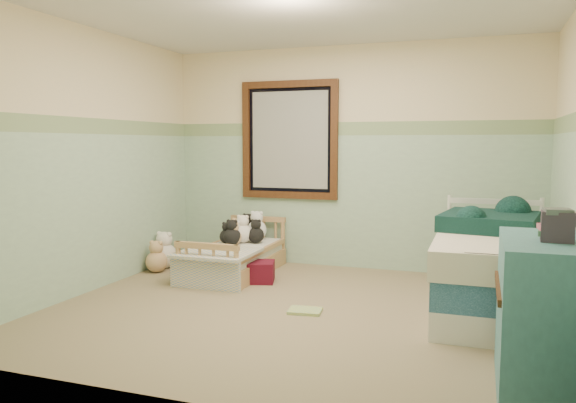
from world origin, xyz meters
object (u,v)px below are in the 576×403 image
(twin_bed_frame, at_px, (493,300))
(red_pillow, at_px, (257,272))
(floor_book, at_px, (305,311))
(plush_floor_cream, at_px, (165,256))
(plush_floor_tan, at_px, (157,262))
(dresser, at_px, (551,318))
(toddler_bed_frame, at_px, (235,266))

(twin_bed_frame, xyz_separation_m, red_pillow, (-2.26, 0.32, -0.01))
(floor_book, bearing_deg, red_pillow, 125.92)
(plush_floor_cream, height_order, red_pillow, plush_floor_cream)
(plush_floor_tan, height_order, red_pillow, plush_floor_tan)
(plush_floor_cream, xyz_separation_m, dresser, (3.76, -2.08, 0.30))
(twin_bed_frame, bearing_deg, dresser, -80.10)
(dresser, relative_size, floor_book, 3.24)
(plush_floor_tan, relative_size, twin_bed_frame, 0.13)
(dresser, xyz_separation_m, red_pillow, (-2.53, 1.84, -0.34))
(toddler_bed_frame, height_order, red_pillow, red_pillow)
(plush_floor_cream, bearing_deg, floor_book, -28.12)
(toddler_bed_frame, xyz_separation_m, twin_bed_frame, (2.62, -0.57, 0.02))
(plush_floor_cream, bearing_deg, toddler_bed_frame, 0.51)
(toddler_bed_frame, bearing_deg, floor_book, -43.62)
(plush_floor_tan, xyz_separation_m, twin_bed_frame, (3.47, -0.35, -0.01))
(plush_floor_cream, height_order, dresser, dresser)
(plush_floor_tan, distance_m, dresser, 4.19)
(plush_floor_tan, bearing_deg, red_pillow, -1.50)
(dresser, height_order, floor_book, dresser)
(toddler_bed_frame, height_order, plush_floor_cream, plush_floor_cream)
(toddler_bed_frame, bearing_deg, dresser, -35.85)
(toddler_bed_frame, bearing_deg, red_pillow, -34.50)
(dresser, bearing_deg, floor_book, 150.17)
(plush_floor_tan, relative_size, floor_book, 0.87)
(plush_floor_tan, distance_m, red_pillow, 1.21)
(twin_bed_frame, bearing_deg, red_pillow, 171.90)
(plush_floor_cream, relative_size, dresser, 0.32)
(floor_book, bearing_deg, twin_bed_frame, 11.98)
(twin_bed_frame, xyz_separation_m, floor_book, (-1.49, -0.51, -0.10))
(red_pillow, xyz_separation_m, floor_book, (0.77, -0.83, -0.09))
(plush_floor_cream, bearing_deg, dresser, -28.92)
(plush_floor_cream, height_order, floor_book, plush_floor_cream)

